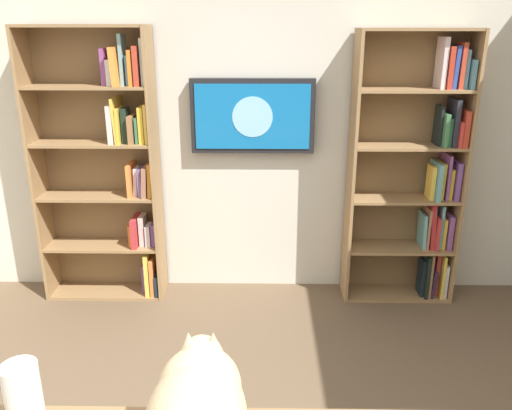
{
  "coord_description": "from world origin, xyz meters",
  "views": [
    {
      "loc": [
        -0.1,
        1.53,
        1.97
      ],
      "look_at": [
        -0.06,
        -1.05,
        1.07
      ],
      "focal_mm": 36.07,
      "sensor_mm": 36.0,
      "label": 1
    }
  ],
  "objects_px": {
    "bookshelf_left": "(418,175)",
    "bookshelf_right": "(111,165)",
    "wall_mounted_tv": "(253,116)",
    "paper_towel_roll": "(25,402)"
  },
  "relations": [
    {
      "from": "bookshelf_left",
      "to": "bookshelf_right",
      "type": "bearing_deg",
      "value": -0.07
    },
    {
      "from": "bookshelf_right",
      "to": "wall_mounted_tv",
      "type": "relative_size",
      "value": 2.24
    },
    {
      "from": "bookshelf_left",
      "to": "wall_mounted_tv",
      "type": "bearing_deg",
      "value": -4.03
    },
    {
      "from": "bookshelf_right",
      "to": "paper_towel_roll",
      "type": "relative_size",
      "value": 7.43
    },
    {
      "from": "bookshelf_left",
      "to": "wall_mounted_tv",
      "type": "relative_size",
      "value": 2.22
    },
    {
      "from": "bookshelf_right",
      "to": "wall_mounted_tv",
      "type": "height_order",
      "value": "bookshelf_right"
    },
    {
      "from": "wall_mounted_tv",
      "to": "paper_towel_roll",
      "type": "bearing_deg",
      "value": 74.88
    },
    {
      "from": "bookshelf_right",
      "to": "paper_towel_roll",
      "type": "height_order",
      "value": "bookshelf_right"
    },
    {
      "from": "bookshelf_left",
      "to": "wall_mounted_tv",
      "type": "distance_m",
      "value": 1.27
    },
    {
      "from": "bookshelf_left",
      "to": "paper_towel_roll",
      "type": "xyz_separation_m",
      "value": [
        1.85,
        2.32,
        -0.08
      ]
    }
  ]
}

